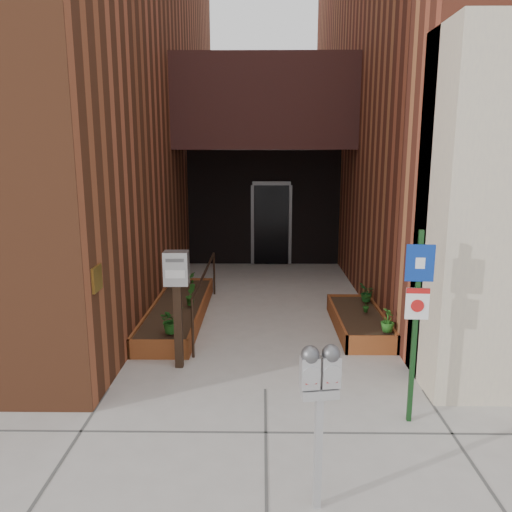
{
  "coord_description": "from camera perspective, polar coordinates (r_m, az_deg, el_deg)",
  "views": [
    {
      "loc": [
        -0.04,
        -5.85,
        2.97
      ],
      "look_at": [
        -0.14,
        1.8,
        1.36
      ],
      "focal_mm": 35.0,
      "sensor_mm": 36.0,
      "label": 1
    }
  ],
  "objects": [
    {
      "name": "ground",
      "position": [
        6.56,
        1.05,
        -14.99
      ],
      "size": [
        80.0,
        80.0,
        0.0
      ],
      "primitive_type": "plane",
      "color": "#9E9991",
      "rests_on": "ground"
    },
    {
      "name": "architecture",
      "position": [
        12.91,
        0.09,
        20.85
      ],
      "size": [
        20.0,
        14.6,
        10.0
      ],
      "color": "brown",
      "rests_on": "ground"
    },
    {
      "name": "planter_left",
      "position": [
        9.14,
        -8.87,
        -6.34
      ],
      "size": [
        0.9,
        3.6,
        0.3
      ],
      "color": "brown",
      "rests_on": "ground"
    },
    {
      "name": "planter_right",
      "position": [
        8.69,
        11.66,
        -7.39
      ],
      "size": [
        0.8,
        2.2,
        0.3
      ],
      "color": "brown",
      "rests_on": "ground"
    },
    {
      "name": "handrail",
      "position": [
        8.85,
        -5.85,
        -2.72
      ],
      "size": [
        0.04,
        3.34,
        0.9
      ],
      "color": "black",
      "rests_on": "ground"
    },
    {
      "name": "parking_meter",
      "position": [
        4.18,
        7.31,
        -14.29
      ],
      "size": [
        0.34,
        0.18,
        1.46
      ],
      "color": "#B7B7B9",
      "rests_on": "ground"
    },
    {
      "name": "sign_post",
      "position": [
        5.62,
        17.88,
        -5.62
      ],
      "size": [
        0.3,
        0.08,
        2.17
      ],
      "color": "#153A17",
      "rests_on": "ground"
    },
    {
      "name": "payment_dropbox",
      "position": [
        6.86,
        -9.03,
        -3.25
      ],
      "size": [
        0.34,
        0.26,
        1.65
      ],
      "color": "black",
      "rests_on": "ground"
    },
    {
      "name": "shrub_left_a",
      "position": [
        7.61,
        -9.68,
        -7.21
      ],
      "size": [
        0.51,
        0.51,
        0.4
      ],
      "primitive_type": "imported",
      "rotation": [
        0.0,
        0.0,
        0.82
      ],
      "color": "#1A5017",
      "rests_on": "planter_left"
    },
    {
      "name": "shrub_left_b",
      "position": [
        8.9,
        -7.52,
        -4.44
      ],
      "size": [
        0.22,
        0.22,
        0.36
      ],
      "primitive_type": "imported",
      "rotation": [
        0.0,
        0.0,
        1.67
      ],
      "color": "#1D5418",
      "rests_on": "planter_left"
    },
    {
      "name": "shrub_left_c",
      "position": [
        9.91,
        -9.04,
        -2.91
      ],
      "size": [
        0.24,
        0.24,
        0.32
      ],
      "primitive_type": "imported",
      "rotation": [
        0.0,
        0.0,
        3.61
      ],
      "color": "#19591A",
      "rests_on": "planter_left"
    },
    {
      "name": "shrub_left_d",
      "position": [
        9.88,
        -7.33,
        -2.83
      ],
      "size": [
        0.24,
        0.24,
        0.35
      ],
      "primitive_type": "imported",
      "rotation": [
        0.0,
        0.0,
        5.07
      ],
      "color": "#1A4F16",
      "rests_on": "planter_left"
    },
    {
      "name": "shrub_right_a",
      "position": [
        7.81,
        14.82,
        -7.1
      ],
      "size": [
        0.24,
        0.24,
        0.36
      ],
      "primitive_type": "imported",
      "rotation": [
        0.0,
        0.0,
        1.33
      ],
      "color": "#25631C",
      "rests_on": "planter_right"
    },
    {
      "name": "shrub_right_b",
      "position": [
        8.65,
        12.51,
        -5.22
      ],
      "size": [
        0.22,
        0.22,
        0.33
      ],
      "primitive_type": "imported",
      "rotation": [
        0.0,
        0.0,
        2.84
      ],
      "color": "#1C5117",
      "rests_on": "planter_right"
    },
    {
      "name": "shrub_right_c",
      "position": [
        9.23,
        12.55,
        -4.1
      ],
      "size": [
        0.33,
        0.33,
        0.34
      ],
      "primitive_type": "imported",
      "rotation": [
        0.0,
        0.0,
        4.61
      ],
      "color": "#18541D",
      "rests_on": "planter_right"
    }
  ]
}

